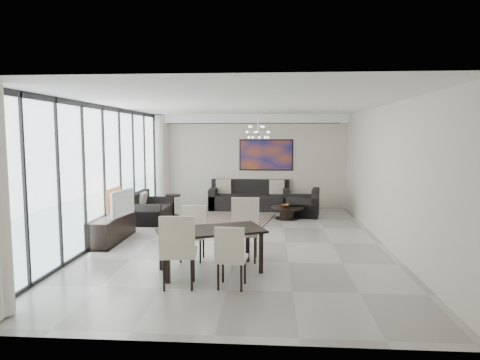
# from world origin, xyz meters

# --- Properties ---
(room_shell) EXTENTS (6.00, 9.00, 2.90)m
(room_shell) POSITION_xyz_m (0.46, 0.00, 1.45)
(room_shell) COLOR #A8A39B
(room_shell) RESTS_ON ground
(window_wall) EXTENTS (0.37, 8.95, 2.90)m
(window_wall) POSITION_xyz_m (-2.86, 0.00, 1.47)
(window_wall) COLOR silver
(window_wall) RESTS_ON floor
(soffit) EXTENTS (5.98, 0.40, 0.26)m
(soffit) POSITION_xyz_m (0.00, 4.30, 2.77)
(soffit) COLOR white
(soffit) RESTS_ON room_shell
(painting) EXTENTS (1.68, 0.04, 0.98)m
(painting) POSITION_xyz_m (0.50, 4.47, 1.65)
(painting) COLOR #A64817
(painting) RESTS_ON room_shell
(chandelier) EXTENTS (0.66, 0.66, 0.71)m
(chandelier) POSITION_xyz_m (0.30, 2.50, 2.35)
(chandelier) COLOR silver
(chandelier) RESTS_ON room_shell
(rug) EXTENTS (2.82, 2.35, 0.01)m
(rug) POSITION_xyz_m (-0.59, 2.60, 0.01)
(rug) COLOR black
(rug) RESTS_ON floor
(coffee_table) EXTENTS (0.93, 0.93, 0.32)m
(coffee_table) POSITION_xyz_m (1.09, 2.59, 0.18)
(coffee_table) COLOR black
(coffee_table) RESTS_ON floor
(bowl_coffee) EXTENTS (0.30, 0.30, 0.08)m
(bowl_coffee) POSITION_xyz_m (1.04, 2.54, 0.36)
(bowl_coffee) COLOR brown
(bowl_coffee) RESTS_ON coffee_table
(sofa_main) EXTENTS (2.44, 1.00, 0.89)m
(sofa_main) POSITION_xyz_m (0.01, 4.08, 0.30)
(sofa_main) COLOR black
(sofa_main) RESTS_ON floor
(loveseat) EXTENTS (0.86, 1.54, 0.77)m
(loveseat) POSITION_xyz_m (-2.55, 2.02, 0.26)
(loveseat) COLOR black
(loveseat) RESTS_ON floor
(armchair) EXTENTS (1.01, 1.05, 0.78)m
(armchair) POSITION_xyz_m (1.59, 3.04, 0.27)
(armchair) COLOR black
(armchair) RESTS_ON floor
(side_table) EXTENTS (0.44, 0.44, 0.60)m
(side_table) POSITION_xyz_m (-2.11, 2.86, 0.41)
(side_table) COLOR black
(side_table) RESTS_ON floor
(tv_console) EXTENTS (0.50, 1.76, 0.55)m
(tv_console) POSITION_xyz_m (-2.76, -0.16, 0.28)
(tv_console) COLOR black
(tv_console) RESTS_ON floor
(television) EXTENTS (0.26, 0.98, 0.56)m
(television) POSITION_xyz_m (-2.60, -0.13, 0.83)
(television) COLOR gray
(television) RESTS_ON tv_console
(dining_table) EXTENTS (1.93, 1.45, 0.72)m
(dining_table) POSITION_xyz_m (-0.35, -2.04, 0.63)
(dining_table) COLOR black
(dining_table) RESTS_ON floor
(dining_chair_sw) EXTENTS (0.56, 0.56, 1.11)m
(dining_chair_sw) POSITION_xyz_m (-0.72, -2.88, 0.64)
(dining_chair_sw) COLOR beige
(dining_chair_sw) RESTS_ON floor
(dining_chair_se) EXTENTS (0.48, 0.48, 0.95)m
(dining_chair_se) POSITION_xyz_m (0.05, -2.84, 0.55)
(dining_chair_se) COLOR beige
(dining_chair_se) RESTS_ON floor
(dining_chair_nw) EXTENTS (0.45, 0.45, 0.98)m
(dining_chair_nw) POSITION_xyz_m (-0.78, -1.32, 0.56)
(dining_chair_nw) COLOR beige
(dining_chair_nw) RESTS_ON floor
(dining_chair_ne) EXTENTS (0.52, 0.52, 1.12)m
(dining_chair_ne) POSITION_xyz_m (0.17, -1.25, 0.65)
(dining_chair_ne) COLOR beige
(dining_chair_ne) RESTS_ON floor
(bowl_dining) EXTENTS (0.43, 0.43, 0.09)m
(bowl_dining) POSITION_xyz_m (-0.82, -2.01, 0.77)
(bowl_dining) COLOR brown
(bowl_dining) RESTS_ON dining_table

